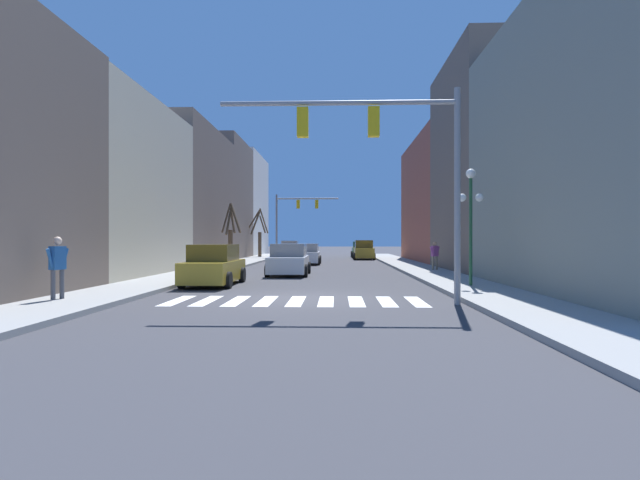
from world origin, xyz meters
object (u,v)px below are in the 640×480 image
at_px(street_tree_left_mid, 231,234).
at_px(car_driving_away_lane, 307,255).
at_px(traffic_signal_near, 387,147).
at_px(pedestrian_crossing_street, 58,262).
at_px(pedestrian_waiting_at_curb, 435,253).
at_px(street_tree_left_far, 259,235).
at_px(car_parked_left_far, 289,260).
at_px(car_parked_right_near, 214,266).
at_px(car_driving_toward_lane, 290,249).
at_px(car_parked_left_mid, 364,250).
at_px(traffic_signal_far, 294,212).
at_px(car_parked_right_far, 361,250).
at_px(street_lamp_right_corner, 471,203).

bearing_deg(street_tree_left_mid, car_driving_away_lane, 17.94).
distance_m(traffic_signal_near, pedestrian_crossing_street, 9.95).
relative_size(pedestrian_waiting_at_curb, street_tree_left_far, 0.33).
relative_size(pedestrian_crossing_street, street_tree_left_mid, 0.41).
xyz_separation_m(car_parked_left_far, street_tree_left_far, (-5.33, 23.94, 1.57)).
bearing_deg(car_parked_right_near, street_tree_left_far, 5.42).
xyz_separation_m(traffic_signal_near, car_driving_toward_lane, (-6.41, 38.82, -3.67)).
height_order(car_parked_left_mid, pedestrian_crossing_street, pedestrian_crossing_street).
xyz_separation_m(car_driving_toward_lane, car_parked_left_mid, (7.52, -5.97, 0.03)).
xyz_separation_m(car_driving_away_lane, car_parked_right_near, (-2.80, -17.17, 0.04)).
relative_size(car_driving_away_lane, street_tree_left_far, 0.85).
height_order(car_parked_left_far, car_parked_right_near, car_parked_right_near).
height_order(pedestrian_crossing_street, street_tree_left_far, street_tree_left_far).
bearing_deg(car_driving_toward_lane, car_driving_away_lane, -170.01).
xyz_separation_m(traffic_signal_far, car_parked_right_far, (6.68, 4.08, -3.74)).
relative_size(car_parked_right_near, car_parked_right_far, 1.04).
distance_m(car_parked_right_far, street_tree_left_far, 10.82).
xyz_separation_m(traffic_signal_far, car_driving_toward_lane, (-0.84, 4.59, -3.70)).
xyz_separation_m(car_driving_away_lane, street_tree_left_mid, (-5.39, -1.75, 1.50)).
bearing_deg(car_parked_left_far, traffic_signal_far, -175.81).
distance_m(traffic_signal_far, car_driving_toward_lane, 5.96).
relative_size(car_driving_away_lane, car_parked_right_far, 0.95).
xyz_separation_m(pedestrian_waiting_at_curb, street_tree_left_far, (-13.35, 21.46, 1.24)).
bearing_deg(car_driving_toward_lane, car_parked_right_near, 179.98).
xyz_separation_m(traffic_signal_near, pedestrian_waiting_at_curb, (4.11, 14.08, -3.38)).
height_order(car_parked_right_far, pedestrian_waiting_at_curb, pedestrian_waiting_at_curb).
height_order(car_parked_left_mid, street_tree_left_far, street_tree_left_far).
bearing_deg(car_parked_right_far, traffic_signal_far, 121.45).
bearing_deg(street_tree_left_far, car_parked_right_near, -84.58).
bearing_deg(street_lamp_right_corner, pedestrian_waiting_at_curb, 86.64).
xyz_separation_m(car_parked_left_mid, pedestrian_waiting_at_curb, (2.99, -18.77, 0.26)).
distance_m(car_parked_left_mid, street_tree_left_far, 10.81).
relative_size(traffic_signal_near, car_parked_left_far, 1.53).
bearing_deg(car_parked_left_mid, traffic_signal_far, 78.33).
bearing_deg(traffic_signal_far, pedestrian_crossing_street, -96.30).
relative_size(car_parked_left_far, car_parked_left_mid, 0.97).
bearing_deg(car_driving_away_lane, traffic_signal_near, 8.95).
height_order(car_parked_left_far, car_driving_away_lane, car_parked_left_far).
distance_m(traffic_signal_far, car_parked_left_far, 23.00).
bearing_deg(car_parked_left_mid, car_driving_away_lane, 154.27).
height_order(traffic_signal_far, street_tree_left_far, traffic_signal_far).
xyz_separation_m(traffic_signal_near, street_lamp_right_corner, (3.54, 4.41, -1.26)).
xyz_separation_m(traffic_signal_near, car_parked_left_far, (-3.92, 11.59, -3.72)).
distance_m(traffic_signal_near, street_lamp_right_corner, 5.79).
relative_size(pedestrian_crossing_street, pedestrian_waiting_at_curb, 1.11).
bearing_deg(traffic_signal_far, car_parked_right_far, 31.45).
distance_m(traffic_signal_far, street_tree_left_far, 4.46).
xyz_separation_m(street_lamp_right_corner, car_parked_right_far, (-2.43, 33.90, -2.44)).
relative_size(car_parked_left_far, street_tree_left_mid, 1.03).
xyz_separation_m(street_lamp_right_corner, street_tree_left_mid, (-12.56, 16.86, -0.99)).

